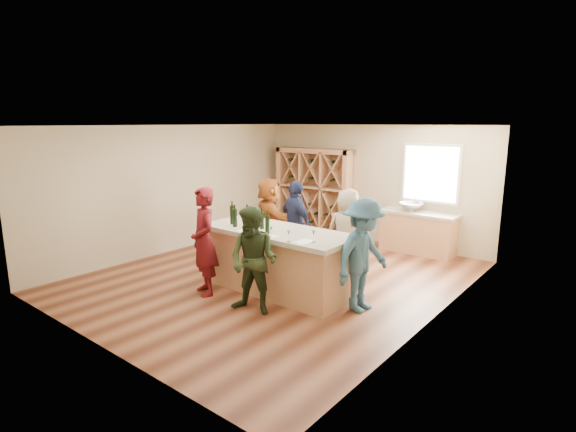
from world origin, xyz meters
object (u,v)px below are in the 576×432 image
Objects in this scene: wine_bottle_c at (247,217)px; wine_bottle_e at (262,220)px; wine_rack at (314,191)px; person_near_left at (204,242)px; wine_bottle_d at (252,221)px; person_far_mid at (296,224)px; person_far_right at (347,233)px; wine_bottle_a at (232,215)px; person_near_right at (254,261)px; wine_bottle_b at (235,218)px; person_server at (363,255)px; sink at (411,207)px; person_far_left at (269,218)px; wine_bottle_f at (267,224)px; tasting_counter_base at (277,262)px.

wine_bottle_e is at bearing -2.59° from wine_bottle_c.
wine_rack is 4.80m from person_near_left.
wine_bottle_d is 1.54m from person_far_mid.
wine_bottle_d is at bearing 45.85° from person_far_right.
wine_bottle_d is at bearing -127.70° from wine_bottle_e.
wine_rack reaches higher than wine_bottle_a.
person_far_right is (0.22, 2.32, 0.01)m from person_near_right.
wine_bottle_b is 0.22m from wine_bottle_c.
person_far_right is at bearing 45.85° from person_server.
wine_bottle_a reaches higher than wine_bottle_c.
sink is 3.17m from person_far_left.
person_far_left reaches higher than wine_bottle_a.
wine_bottle_f is (0.39, -0.06, 0.01)m from wine_bottle_d.
sink is 2.35m from person_far_right.
person_near_left is at bearing -108.12° from wine_bottle_c.
wine_bottle_b is 2.13m from person_far_right.
person_near_right is 0.94× the size of person_far_mid.
wine_bottle_c is 0.18× the size of person_far_right.
person_far_mid is 0.89m from person_far_left.
person_near_right is 2.33m from person_far_mid.
wine_bottle_b is 0.18× the size of person_far_mid.
person_near_left is at bearing -86.83° from wine_bottle_a.
wine_bottle_f is (0.94, -0.13, -0.02)m from wine_bottle_a.
person_near_right reaches higher than wine_bottle_d.
person_server is at bearing 28.51° from person_near_right.
wine_bottle_a reaches higher than wine_bottle_b.
person_near_left reaches higher than tasting_counter_base.
wine_bottle_c reaches higher than tasting_counter_base.
wine_rack is 4.35m from wine_bottle_d.
wine_bottle_d is 1.98m from person_server.
sink is at bearing -111.30° from person_far_right.
sink is 4.24m from wine_bottle_a.
wine_bottle_e is 0.17× the size of person_far_right.
wine_rack reaches higher than person_server.
person_far_left is at bearing 112.63° from wine_bottle_b.
person_server is at bearing 48.21° from person_near_left.
person_far_mid is at bearing 88.27° from wine_bottle_c.
wine_bottle_e is at bearing 105.06° from person_server.
person_near_left reaches higher than person_far_mid.
wine_bottle_b is at bearing -160.02° from wine_bottle_e.
wine_bottle_c is 0.17× the size of person_far_left.
wine_bottle_a is at bearing -112.90° from sink.
wine_bottle_f is at bearing 158.26° from person_far_left.
tasting_counter_base is 8.95× the size of wine_bottle_e.
person_server reaches higher than wine_bottle_b.
wine_bottle_c is at bearing 103.13° from person_server.
person_far_right is at bearing 73.99° from wine_bottle_f.
person_near_right is at bearing -31.68° from wine_bottle_b.
person_far_right is at bearing 83.13° from person_near_left.
wine_bottle_e is at bearing 52.30° from wine_bottle_d.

